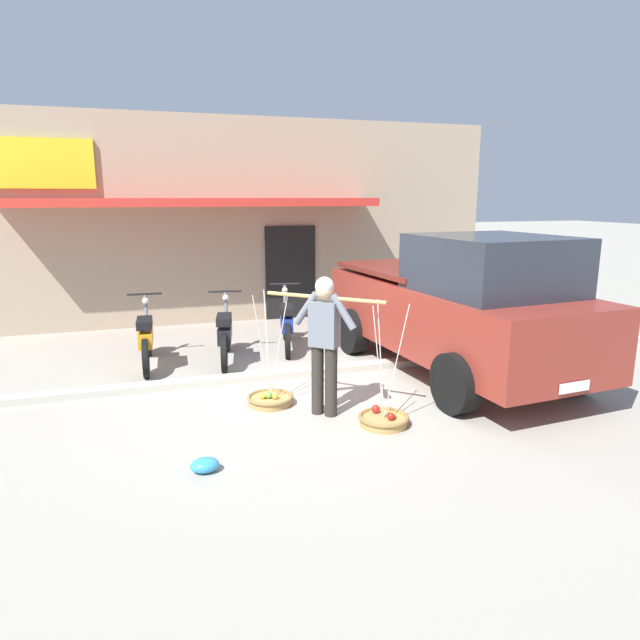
% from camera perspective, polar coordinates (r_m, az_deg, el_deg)
% --- Properties ---
extents(ground_plane, '(90.00, 90.00, 0.00)m').
position_cam_1_polar(ground_plane, '(7.68, -1.45, -7.33)').
color(ground_plane, '#9E998C').
extents(sidewalk_curb, '(20.00, 0.24, 0.10)m').
position_cam_1_polar(sidewalk_curb, '(8.30, -2.81, -5.44)').
color(sidewalk_curb, '#BAB4A5').
rests_on(sidewalk_curb, ground).
extents(fruit_vendor, '(1.14, 1.08, 1.70)m').
position_cam_1_polar(fruit_vendor, '(6.62, 0.45, -1.73)').
color(fruit_vendor, '#2D2823').
rests_on(fruit_vendor, ground).
extents(fruit_basket_left_side, '(0.60, 0.60, 1.45)m').
position_cam_1_polar(fruit_basket_left_side, '(6.63, 6.53, -9.99)').
color(fruit_basket_left_side, '#B2894C').
rests_on(fruit_basket_left_side, ground).
extents(fruit_basket_right_side, '(0.60, 0.60, 1.45)m').
position_cam_1_polar(fruit_basket_right_side, '(7.23, -5.12, -8.01)').
color(fruit_basket_right_side, '#B2894C').
rests_on(fruit_basket_right_side, ground).
extents(motorcycle_nearest_shop, '(0.54, 1.82, 1.09)m').
position_cam_1_polar(motorcycle_nearest_shop, '(9.08, -17.34, -1.78)').
color(motorcycle_nearest_shop, black).
rests_on(motorcycle_nearest_shop, ground).
extents(motorcycle_second_in_row, '(0.56, 1.80, 1.09)m').
position_cam_1_polar(motorcycle_second_in_row, '(9.04, -9.66, -1.45)').
color(motorcycle_second_in_row, black).
rests_on(motorcycle_second_in_row, ground).
extents(motorcycle_third_in_row, '(0.60, 1.79, 1.09)m').
position_cam_1_polar(motorcycle_third_in_row, '(9.70, -3.47, -0.34)').
color(motorcycle_third_in_row, black).
rests_on(motorcycle_third_in_row, ground).
extents(parked_truck, '(2.44, 4.83, 2.10)m').
position_cam_1_polar(parked_truck, '(8.44, 13.96, 1.39)').
color(parked_truck, maroon).
rests_on(parked_truck, ground).
extents(storefront_building, '(13.00, 6.00, 4.20)m').
position_cam_1_polar(storefront_building, '(14.17, -13.50, 10.12)').
color(storefront_building, tan).
rests_on(storefront_building, ground).
extents(plastic_litter_bag, '(0.28, 0.22, 0.14)m').
position_cam_1_polar(plastic_litter_bag, '(5.67, -11.70, -14.32)').
color(plastic_litter_bag, '#3393D1').
rests_on(plastic_litter_bag, ground).
extents(wooden_crate, '(0.44, 0.36, 0.32)m').
position_cam_1_polar(wooden_crate, '(10.29, 0.63, -1.25)').
color(wooden_crate, olive).
rests_on(wooden_crate, ground).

